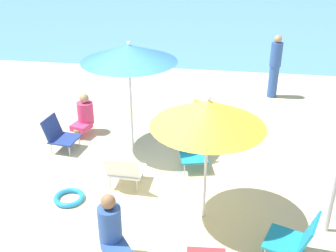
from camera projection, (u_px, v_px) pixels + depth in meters
ground_plane at (131, 181)px, 6.85m from camera, size 40.00×40.00×0.00m
sea_water at (200, 16)px, 19.34m from camera, size 40.00×16.00×0.01m
umbrella_blue at (129, 53)px, 7.13m from camera, size 1.72×1.72×2.06m
umbrella_yellow at (208, 113)px, 5.31m from camera, size 1.54×1.54×1.90m
beach_chair_a at (296, 238)px, 5.13m from camera, size 0.73×0.69×0.66m
beach_chair_b at (193, 151)px, 7.13m from camera, size 0.56×0.59×0.60m
beach_chair_c at (195, 118)px, 8.30m from camera, size 0.72×0.72×0.64m
beach_chair_d at (59, 134)px, 7.70m from camera, size 0.62×0.56×0.64m
beach_chair_e at (124, 170)px, 6.55m from camera, size 0.57×0.59×0.64m
person_a at (84, 115)px, 8.27m from camera, size 0.41×0.55×0.85m
person_b at (275, 66)px, 9.91m from camera, size 0.27×0.27×1.55m
person_c at (112, 230)px, 5.03m from camera, size 0.48×0.52×0.97m
swim_ring at (69, 198)px, 6.37m from camera, size 0.48×0.48×0.08m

